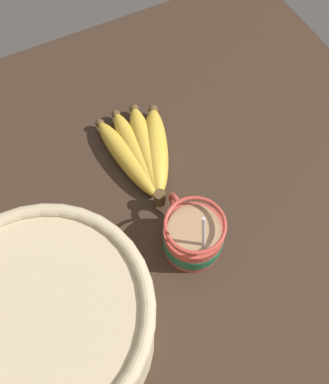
# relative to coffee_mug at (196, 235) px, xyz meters

# --- Properties ---
(table) EXTENTS (0.96, 0.96, 0.03)m
(table) POSITION_rel_coffee_mug_xyz_m (0.07, 0.00, -0.05)
(table) COLOR #332319
(table) RESTS_ON ground
(coffee_mug) EXTENTS (0.13, 0.10, 0.14)m
(coffee_mug) POSITION_rel_coffee_mug_xyz_m (0.00, 0.00, 0.00)
(coffee_mug) COLOR #B23D33
(coffee_mug) RESTS_ON table
(banana_bunch) EXTENTS (0.22, 0.14, 0.04)m
(banana_bunch) POSITION_rel_coffee_mug_xyz_m (0.19, 0.00, -0.02)
(banana_bunch) COLOR #4C381E
(banana_bunch) RESTS_ON table
(woven_basket) EXTENTS (0.27, 0.27, 0.20)m
(woven_basket) POSITION_rel_coffee_mug_xyz_m (-0.05, 0.24, 0.07)
(woven_basket) COLOR tan
(woven_basket) RESTS_ON table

